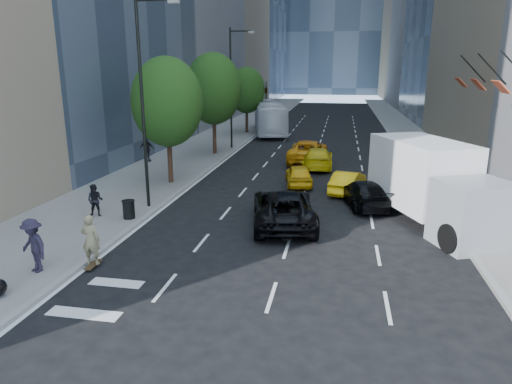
% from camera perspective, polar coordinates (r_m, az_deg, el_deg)
% --- Properties ---
extents(ground, '(160.00, 160.00, 0.00)m').
position_cam_1_polar(ground, '(18.30, 0.73, -6.88)').
color(ground, black).
rests_on(ground, ground).
extents(sidewalk_left, '(6.00, 120.00, 0.15)m').
position_cam_1_polar(sidewalk_left, '(48.68, -3.73, 7.13)').
color(sidewalk_left, slate).
rests_on(sidewalk_left, ground).
extents(sidewalk_right, '(4.00, 120.00, 0.15)m').
position_cam_1_polar(sidewalk_right, '(47.74, 19.11, 6.17)').
color(sidewalk_right, slate).
rests_on(sidewalk_right, ground).
extents(lamp_near, '(2.13, 0.22, 10.00)m').
position_cam_1_polar(lamp_near, '(22.69, -13.70, 12.09)').
color(lamp_near, black).
rests_on(lamp_near, sidewalk_left).
extents(lamp_far, '(2.13, 0.22, 10.00)m').
position_cam_1_polar(lamp_far, '(39.81, -2.92, 13.64)').
color(lamp_far, black).
rests_on(lamp_far, sidewalk_left).
extents(tree_near, '(4.20, 4.20, 7.46)m').
position_cam_1_polar(tree_near, '(27.68, -11.04, 10.97)').
color(tree_near, '#301F12').
rests_on(tree_near, sidewalk_left).
extents(tree_mid, '(4.50, 4.50, 7.99)m').
position_cam_1_polar(tree_mid, '(37.14, -5.35, 12.72)').
color(tree_mid, '#301F12').
rests_on(tree_mid, sidewalk_left).
extents(tree_far, '(3.90, 3.90, 6.92)m').
position_cam_1_polar(tree_far, '(49.80, -1.18, 12.59)').
color(tree_far, '#301F12').
rests_on(tree_far, sidewalk_left).
extents(traffic_signal, '(2.48, 0.53, 5.20)m').
position_cam_1_polar(traffic_signal, '(57.53, 1.27, 12.55)').
color(traffic_signal, black).
rests_on(traffic_signal, sidewalk_left).
extents(facade_flags, '(1.85, 13.30, 2.05)m').
position_cam_1_polar(facade_flags, '(27.83, 27.39, 12.12)').
color(facade_flags, black).
rests_on(facade_flags, ground).
extents(skateboarder, '(0.70, 0.48, 1.85)m').
position_cam_1_polar(skateboarder, '(17.18, -19.92, -6.02)').
color(skateboarder, '#8A7E56').
rests_on(skateboarder, ground).
extents(black_sedan_lincoln, '(3.65, 6.16, 1.61)m').
position_cam_1_polar(black_sedan_lincoln, '(20.62, 3.46, -1.97)').
color(black_sedan_lincoln, black).
rests_on(black_sedan_lincoln, ground).
extents(black_sedan_mercedes, '(2.90, 4.89, 1.33)m').
position_cam_1_polar(black_sedan_mercedes, '(24.09, 13.32, -0.17)').
color(black_sedan_mercedes, black).
rests_on(black_sedan_mercedes, ground).
extents(taxi_a, '(2.10, 3.92, 1.27)m').
position_cam_1_polar(taxi_a, '(27.84, 5.37, 2.17)').
color(taxi_a, '#E0A80B').
rests_on(taxi_a, ground).
extents(taxi_b, '(2.23, 4.04, 1.26)m').
position_cam_1_polar(taxi_b, '(26.47, 11.40, 1.24)').
color(taxi_b, yellow).
rests_on(taxi_b, ground).
extents(taxi_c, '(2.76, 5.93, 1.65)m').
position_cam_1_polar(taxi_c, '(34.94, 6.50, 5.12)').
color(taxi_c, orange).
rests_on(taxi_c, ground).
extents(taxi_d, '(2.19, 5.07, 1.45)m').
position_cam_1_polar(taxi_d, '(32.83, 7.73, 4.26)').
color(taxi_d, '#DAC10B').
rests_on(taxi_d, ground).
extents(city_bus, '(5.45, 12.68, 3.44)m').
position_cam_1_polar(city_bus, '(50.42, 1.74, 9.31)').
color(city_bus, white).
rests_on(city_bus, ground).
extents(box_truck, '(5.47, 8.15, 3.68)m').
position_cam_1_polar(box_truck, '(22.03, 21.21, 1.01)').
color(box_truck, white).
rests_on(box_truck, ground).
extents(pedestrian_a, '(0.85, 0.72, 1.54)m').
position_cam_1_polar(pedestrian_a, '(22.55, -19.46, -1.01)').
color(pedestrian_a, black).
rests_on(pedestrian_a, sidewalk_left).
extents(pedestrian_b, '(1.14, 0.53, 1.90)m').
position_cam_1_polar(pedestrian_b, '(34.92, -13.46, 5.26)').
color(pedestrian_b, black).
rests_on(pedestrian_b, sidewalk_left).
extents(pedestrian_c, '(1.40, 1.15, 1.89)m').
position_cam_1_polar(pedestrian_c, '(17.23, -26.08, -6.04)').
color(pedestrian_c, '#231E2E').
rests_on(pedestrian_c, sidewalk_left).
extents(trash_can, '(0.54, 0.54, 0.82)m').
position_cam_1_polar(trash_can, '(21.91, -15.62, -2.15)').
color(trash_can, black).
rests_on(trash_can, sidewalk_left).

